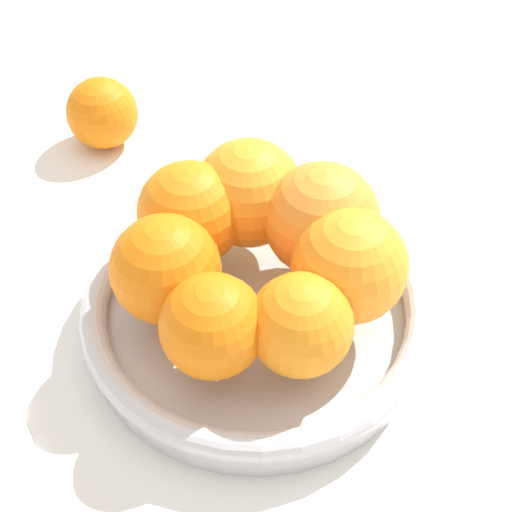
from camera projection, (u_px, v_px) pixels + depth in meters
ground_plane at (256, 327)px, 0.51m from camera, size 4.00×4.00×0.00m
fruit_bowl at (256, 310)px, 0.50m from camera, size 0.24×0.24×0.04m
orange_pile at (258, 246)px, 0.46m from camera, size 0.18×0.19×0.08m
stray_orange at (102, 113)px, 0.64m from camera, size 0.06×0.06×0.06m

